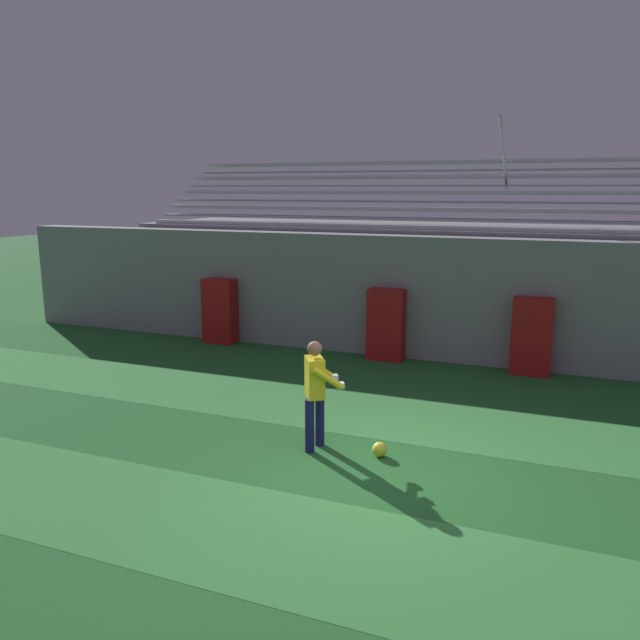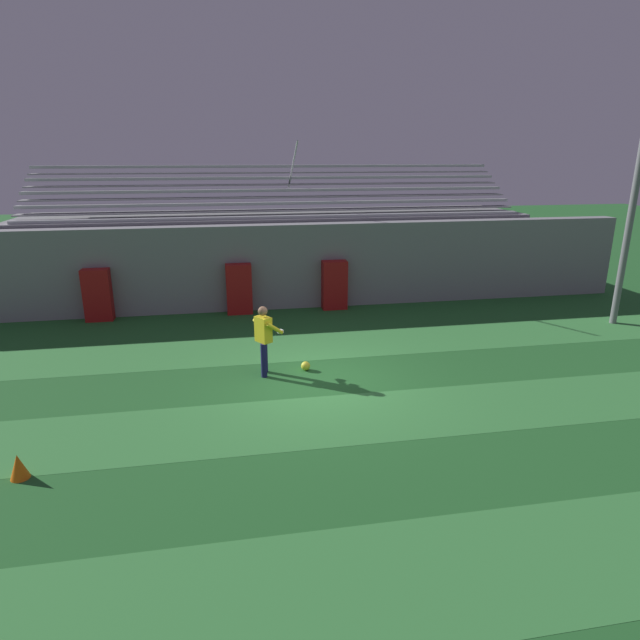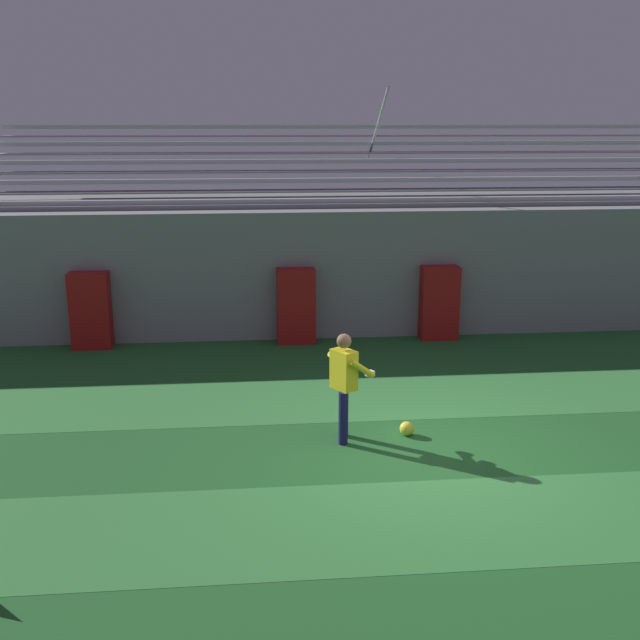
{
  "view_description": "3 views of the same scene",
  "coord_description": "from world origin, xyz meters",
  "px_view_note": "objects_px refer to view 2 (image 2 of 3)",
  "views": [
    {
      "loc": [
        2.14,
        -7.47,
        3.85
      ],
      "look_at": [
        -1.69,
        2.16,
        1.66
      ],
      "focal_mm": 35.0,
      "sensor_mm": 36.0,
      "label": 1
    },
    {
      "loc": [
        -1.98,
        -11.04,
        4.97
      ],
      "look_at": [
        0.09,
        0.42,
        1.36
      ],
      "focal_mm": 30.0,
      "sensor_mm": 36.0,
      "label": 2
    },
    {
      "loc": [
        -2.51,
        -9.71,
        4.66
      ],
      "look_at": [
        -1.49,
        1.3,
        1.73
      ],
      "focal_mm": 42.0,
      "sensor_mm": 36.0,
      "label": 3
    }
  ],
  "objects_px": {
    "padding_pillar_gate_left": "(239,289)",
    "padding_pillar_far_left": "(98,295)",
    "traffic_cone": "(19,467)",
    "padding_pillar_gate_right": "(334,285)",
    "goalkeeper": "(264,336)",
    "soccer_ball": "(306,366)"
  },
  "relations": [
    {
      "from": "padding_pillar_gate_left",
      "to": "padding_pillar_far_left",
      "type": "bearing_deg",
      "value": 180.0
    },
    {
      "from": "padding_pillar_gate_left",
      "to": "traffic_cone",
      "type": "height_order",
      "value": "padding_pillar_gate_left"
    },
    {
      "from": "padding_pillar_gate_right",
      "to": "padding_pillar_far_left",
      "type": "relative_size",
      "value": 1.0
    },
    {
      "from": "padding_pillar_far_left",
      "to": "goalkeeper",
      "type": "xyz_separation_m",
      "value": [
        4.74,
        -5.24,
        0.14
      ]
    },
    {
      "from": "padding_pillar_far_left",
      "to": "goalkeeper",
      "type": "relative_size",
      "value": 0.98
    },
    {
      "from": "goalkeeper",
      "to": "padding_pillar_gate_left",
      "type": "bearing_deg",
      "value": 94.36
    },
    {
      "from": "soccer_ball",
      "to": "traffic_cone",
      "type": "xyz_separation_m",
      "value": [
        -5.2,
        -3.63,
        0.1
      ]
    },
    {
      "from": "padding_pillar_far_left",
      "to": "soccer_ball",
      "type": "xyz_separation_m",
      "value": [
        5.72,
        -5.17,
        -0.71
      ]
    },
    {
      "from": "traffic_cone",
      "to": "padding_pillar_gate_right",
      "type": "bearing_deg",
      "value": 51.6
    },
    {
      "from": "soccer_ball",
      "to": "goalkeeper",
      "type": "bearing_deg",
      "value": -175.94
    },
    {
      "from": "soccer_ball",
      "to": "traffic_cone",
      "type": "bearing_deg",
      "value": -145.07
    },
    {
      "from": "padding_pillar_far_left",
      "to": "traffic_cone",
      "type": "relative_size",
      "value": 3.88
    },
    {
      "from": "padding_pillar_gate_left",
      "to": "soccer_ball",
      "type": "height_order",
      "value": "padding_pillar_gate_left"
    },
    {
      "from": "padding_pillar_gate_right",
      "to": "traffic_cone",
      "type": "bearing_deg",
      "value": -128.4
    },
    {
      "from": "padding_pillar_gate_right",
      "to": "traffic_cone",
      "type": "xyz_separation_m",
      "value": [
        -6.98,
        -8.8,
        -0.61
      ]
    },
    {
      "from": "padding_pillar_gate_left",
      "to": "padding_pillar_gate_right",
      "type": "relative_size",
      "value": 1.0
    },
    {
      "from": "padding_pillar_gate_left",
      "to": "goalkeeper",
      "type": "xyz_separation_m",
      "value": [
        0.4,
        -5.24,
        0.14
      ]
    },
    {
      "from": "padding_pillar_far_left",
      "to": "soccer_ball",
      "type": "relative_size",
      "value": 7.41
    },
    {
      "from": "padding_pillar_gate_left",
      "to": "padding_pillar_far_left",
      "type": "relative_size",
      "value": 1.0
    },
    {
      "from": "padding_pillar_gate_right",
      "to": "goalkeeper",
      "type": "relative_size",
      "value": 0.98
    },
    {
      "from": "padding_pillar_gate_left",
      "to": "padding_pillar_far_left",
      "type": "height_order",
      "value": "same"
    },
    {
      "from": "padding_pillar_gate_left",
      "to": "goalkeeper",
      "type": "distance_m",
      "value": 5.26
    }
  ]
}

